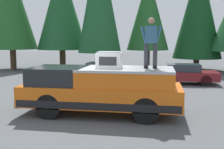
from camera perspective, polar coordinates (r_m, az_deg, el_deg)
The scene contains 10 objects.
ground_plane at distance 10.01m, azimuth -5.81°, elevation -7.95°, with size 90.00×90.00×0.00m, color #4C4F51.
pickup_truck at distance 9.68m, azimuth -2.21°, elevation -3.14°, with size 2.01×5.54×1.65m.
compressor_unit at distance 9.41m, azimuth -0.54°, elevation 3.04°, with size 0.65×0.84×0.56m.
person_on_truck_bed at distance 9.41m, azimuth 8.03°, elevation 6.77°, with size 0.29×0.72×1.69m.
parked_car_maroon at distance 16.80m, azimuth 14.26°, elevation 0.13°, with size 1.64×4.10×1.16m.
parked_car_silver at distance 17.41m, azimuth -2.17°, elevation 0.60°, with size 1.64×4.10×1.16m.
conifer_left at distance 24.45m, azimuth 17.40°, elevation 12.80°, with size 4.01×4.01×9.16m.
conifer_center_left at distance 23.42m, azimuth 7.44°, elevation 12.61°, with size 3.48×3.48×7.90m.
conifer_right at distance 25.30m, azimuth -10.40°, elevation 13.68°, with size 4.39×4.39×9.25m.
conifer_far_right at distance 25.31m, azimuth -20.17°, elevation 13.21°, with size 4.20×4.20×9.06m.
Camera 1 is at (-9.30, -2.58, 2.65)m, focal length 44.27 mm.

